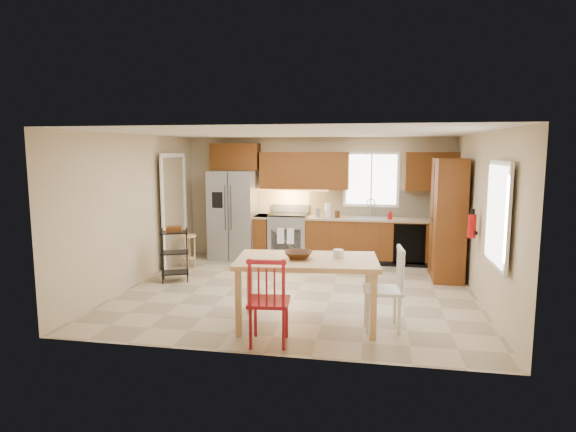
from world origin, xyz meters
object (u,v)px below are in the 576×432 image
(refrigerator, at_px, (234,215))
(table_jar, at_px, (338,256))
(chair_red, at_px, (269,300))
(chair_white, at_px, (383,289))
(fire_extinguisher, at_px, (472,226))
(dining_table, at_px, (307,293))
(utility_cart, at_px, (175,255))
(table_bowl, at_px, (298,258))
(range_stove, at_px, (289,237))
(pantry, at_px, (448,219))
(bar_stool, at_px, (189,251))
(soap_bottle, at_px, (390,214))

(refrigerator, distance_m, table_jar, 4.28)
(chair_red, bearing_deg, chair_white, 22.74)
(fire_extinguisher, height_order, dining_table, fire_extinguisher)
(utility_cart, bearing_deg, table_bowl, -56.66)
(dining_table, bearing_deg, chair_white, -2.55)
(range_stove, relative_size, pantry, 0.44)
(refrigerator, xyz_separation_m, table_jar, (2.44, -3.52, -0.00))
(range_stove, bearing_deg, table_bowl, -77.93)
(table_bowl, distance_m, table_jar, 0.51)
(pantry, distance_m, dining_table, 3.47)
(dining_table, distance_m, chair_red, 0.74)
(refrigerator, distance_m, bar_stool, 1.28)
(table_bowl, bearing_deg, bar_stool, 133.64)
(chair_red, height_order, chair_white, same)
(range_stove, bearing_deg, fire_extinguisher, -32.62)
(pantry, bearing_deg, utility_cart, -167.67)
(bar_stool, bearing_deg, utility_cart, -63.90)
(dining_table, relative_size, chair_red, 1.70)
(chair_white, bearing_deg, table_jar, 78.27)
(range_stove, relative_size, table_jar, 5.36)
(range_stove, xyz_separation_m, dining_table, (0.90, -3.69, -0.03))
(soap_bottle, xyz_separation_m, dining_table, (-1.13, -3.61, -0.56))
(bar_stool, bearing_deg, chair_red, -37.95)
(chair_white, relative_size, table_jar, 6.06)
(fire_extinguisher, bearing_deg, table_jar, -140.76)
(refrigerator, height_order, bar_stool, refrigerator)
(range_stove, bearing_deg, soap_bottle, -2.40)
(table_jar, bearing_deg, range_stove, 109.78)
(pantry, height_order, table_bowl, pantry)
(range_stove, xyz_separation_m, fire_extinguisher, (3.18, -2.04, 0.64))
(pantry, bearing_deg, chair_red, -125.90)
(chair_red, bearing_deg, bar_stool, 119.30)
(dining_table, height_order, table_bowl, table_bowl)
(chair_white, relative_size, table_bowl, 2.90)
(soap_bottle, distance_m, pantry, 1.31)
(chair_red, distance_m, chair_white, 1.48)
(table_bowl, bearing_deg, table_jar, 12.53)
(range_stove, distance_m, dining_table, 3.80)
(fire_extinguisher, distance_m, utility_cart, 4.85)
(soap_bottle, bearing_deg, range_stove, 177.60)
(chair_red, distance_m, table_bowl, 0.78)
(table_jar, height_order, bar_stool, table_jar)
(pantry, bearing_deg, table_jar, -123.10)
(table_jar, bearing_deg, fire_extinguisher, 39.24)
(refrigerator, distance_m, utility_cart, 2.04)
(chair_red, bearing_deg, fire_extinguisher, 35.68)
(chair_red, distance_m, utility_cart, 3.20)
(chair_red, xyz_separation_m, bar_stool, (-2.33, 3.34, -0.21))
(chair_white, xyz_separation_m, table_jar, (-0.56, 0.06, 0.39))
(bar_stool, bearing_deg, dining_table, -27.97)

